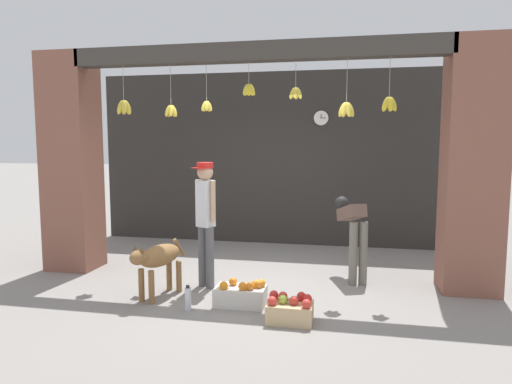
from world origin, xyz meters
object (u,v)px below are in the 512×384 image
worker_stooping (352,227)px  water_bottle (188,299)px  wall_clock (321,118)px  fruit_crate_oranges (242,294)px  fruit_crate_apples (290,310)px  dog (158,259)px  shopkeeper (206,214)px

worker_stooping → water_bottle: bearing=-159.5°
worker_stooping → wall_clock: size_ratio=4.03×
fruit_crate_oranges → fruit_crate_apples: fruit_crate_oranges is taller
fruit_crate_oranges → wall_clock: wall_clock is taller
dog → wall_clock: bearing=169.7°
wall_clock → water_bottle: bearing=-109.4°
shopkeeper → fruit_crate_apples: shopkeeper is taller
worker_stooping → wall_clock: 2.63m
dog → fruit_crate_oranges: dog is taller
shopkeeper → fruit_crate_oranges: size_ratio=2.81×
shopkeeper → worker_stooping: size_ratio=1.48×
shopkeeper → wall_clock: 3.31m
worker_stooping → wall_clock: wall_clock is taller
worker_stooping → fruit_crate_apples: worker_stooping is taller
shopkeeper → fruit_crate_oranges: bearing=165.3°
dog → shopkeeper: (0.45, 0.52, 0.48)m
shopkeeper → water_bottle: (0.05, -0.85, -0.83)m
water_bottle → worker_stooping: bearing=40.5°
shopkeeper → water_bottle: size_ratio=5.65×
fruit_crate_oranges → water_bottle: 0.62m
fruit_crate_oranges → fruit_crate_apples: bearing=-31.9°
dog → shopkeeper: size_ratio=0.57×
wall_clock → dog: bearing=-118.5°
water_bottle → wall_clock: bearing=70.6°
worker_stooping → fruit_crate_apples: 1.88m
worker_stooping → water_bottle: (-1.82, -1.55, -0.61)m
water_bottle → wall_clock: size_ratio=1.06×
fruit_crate_oranges → water_bottle: (-0.56, -0.28, 0.00)m
shopkeeper → fruit_crate_apples: 1.76m
fruit_crate_oranges → water_bottle: size_ratio=2.01×
worker_stooping → fruit_crate_oranges: (-1.26, -1.28, -0.61)m
dog → wall_clock: size_ratio=3.41×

